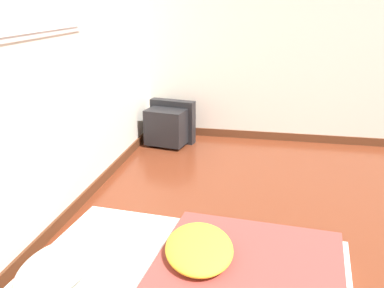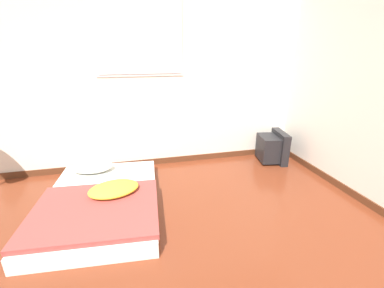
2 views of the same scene
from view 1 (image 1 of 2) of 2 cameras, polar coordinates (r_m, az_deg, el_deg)
The scene contains 3 objects.
wall_back at distance 2.67m, azimuth -23.27°, elevation 11.71°, with size 7.59×0.08×2.60m.
mattress_bed at distance 2.41m, azimuth -0.83°, elevation -18.20°, with size 1.33×1.81×0.30m.
crt_tv at distance 4.74m, azimuth -3.12°, elevation 2.61°, with size 0.45×0.52×0.48m.
Camera 1 is at (-2.19, 1.46, 1.57)m, focal length 40.00 mm.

